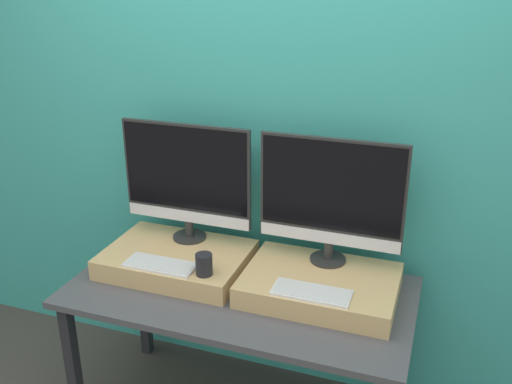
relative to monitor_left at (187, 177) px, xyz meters
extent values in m
cube|color=teal|center=(0.34, 0.23, 0.16)|extent=(8.00, 0.04, 2.60)
cube|color=#47474C|center=(0.34, -0.21, -0.42)|extent=(1.50, 0.75, 0.03)
cube|color=#232328|center=(-0.35, -0.53, -0.79)|extent=(0.05, 0.05, 0.70)
cube|color=#232328|center=(-0.35, 0.10, -0.79)|extent=(0.05, 0.05, 0.70)
cube|color=#232328|center=(1.03, 0.10, -0.79)|extent=(0.05, 0.05, 0.70)
cube|color=tan|center=(0.00, -0.14, -0.36)|extent=(0.65, 0.46, 0.09)
cylinder|color=#282828|center=(0.00, 0.00, -0.31)|extent=(0.16, 0.16, 0.01)
cylinder|color=#282828|center=(0.00, 0.00, -0.26)|extent=(0.04, 0.04, 0.08)
cube|color=#282828|center=(0.00, 0.00, 0.02)|extent=(0.63, 0.02, 0.48)
cube|color=black|center=(0.00, -0.01, 0.05)|extent=(0.60, 0.00, 0.39)
cube|color=silver|center=(0.00, -0.01, -0.19)|extent=(0.62, 0.00, 0.06)
cube|color=silver|center=(0.00, -0.29, -0.31)|extent=(0.32, 0.13, 0.01)
cube|color=silver|center=(0.00, -0.29, -0.30)|extent=(0.31, 0.12, 0.00)
cylinder|color=black|center=(0.21, -0.29, -0.27)|extent=(0.07, 0.07, 0.10)
cube|color=tan|center=(0.68, -0.14, -0.36)|extent=(0.65, 0.46, 0.09)
cylinder|color=#282828|center=(0.68, 0.00, -0.31)|extent=(0.16, 0.16, 0.01)
cylinder|color=#282828|center=(0.68, 0.00, -0.26)|extent=(0.04, 0.04, 0.08)
cube|color=#282828|center=(0.68, 0.00, 0.02)|extent=(0.63, 0.02, 0.48)
cube|color=black|center=(0.68, -0.01, 0.05)|extent=(0.60, 0.00, 0.39)
cube|color=silver|center=(0.68, -0.01, -0.19)|extent=(0.62, 0.00, 0.06)
cube|color=silver|center=(0.68, -0.29, -0.31)|extent=(0.32, 0.13, 0.01)
cube|color=silver|center=(0.68, -0.29, -0.30)|extent=(0.31, 0.12, 0.00)
camera|label=1|loc=(1.12, -2.22, 0.92)|focal=40.00mm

